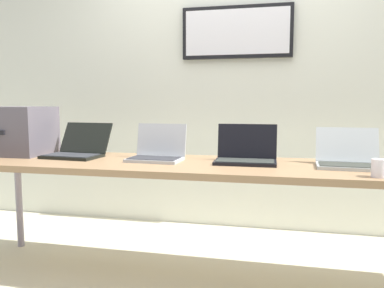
{
  "coord_description": "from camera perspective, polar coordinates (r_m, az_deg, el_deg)",
  "views": [
    {
      "loc": [
        0.4,
        -2.3,
        1.13
      ],
      "look_at": [
        -0.14,
        0.1,
        0.86
      ],
      "focal_mm": 35.82,
      "sensor_mm": 36.0,
      "label": 1
    }
  ],
  "objects": [
    {
      "name": "back_wall",
      "position": [
        3.46,
        6.04,
        9.09
      ],
      "size": [
        8.0,
        0.11,
        2.59
      ],
      "color": "silver",
      "rests_on": "ground"
    },
    {
      "name": "laptop_station_2",
      "position": [
        2.41,
        8.04,
        -1.46
      ],
      "size": [
        0.38,
        0.26,
        0.24
      ],
      "color": "black",
      "rests_on": "workbench"
    },
    {
      "name": "laptop_station_0",
      "position": [
        2.77,
        -16.68,
        -0.7
      ],
      "size": [
        0.4,
        0.39,
        0.23
      ],
      "color": "black",
      "rests_on": "workbench"
    },
    {
      "name": "coffee_mug",
      "position": [
        2.14,
        26.05,
        -3.25
      ],
      "size": [
        0.07,
        0.07,
        0.09
      ],
      "color": "white",
      "rests_on": "workbench"
    },
    {
      "name": "equipment_box",
      "position": [
        3.02,
        -24.14,
        1.84
      ],
      "size": [
        0.4,
        0.39,
        0.34
      ],
      "color": "#5A545E",
      "rests_on": "workbench"
    },
    {
      "name": "workbench",
      "position": [
        2.38,
        2.75,
        -4.01
      ],
      "size": [
        3.31,
        0.7,
        0.75
      ],
      "color": "#95724F",
      "rests_on": "ground"
    },
    {
      "name": "laptop_station_3",
      "position": [
        2.42,
        22.24,
        -1.91
      ],
      "size": [
        0.37,
        0.33,
        0.22
      ],
      "color": "#AEB5B8",
      "rests_on": "workbench"
    },
    {
      "name": "laptop_station_1",
      "position": [
        2.5,
        -5.19,
        -1.15
      ],
      "size": [
        0.35,
        0.28,
        0.23
      ],
      "color": "#AFB2B9",
      "rests_on": "workbench"
    },
    {
      "name": "ground",
      "position": [
        2.61,
        2.66,
        -19.96
      ],
      "size": [
        8.0,
        8.0,
        0.04
      ],
      "primitive_type": "cube",
      "color": "beige"
    }
  ]
}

